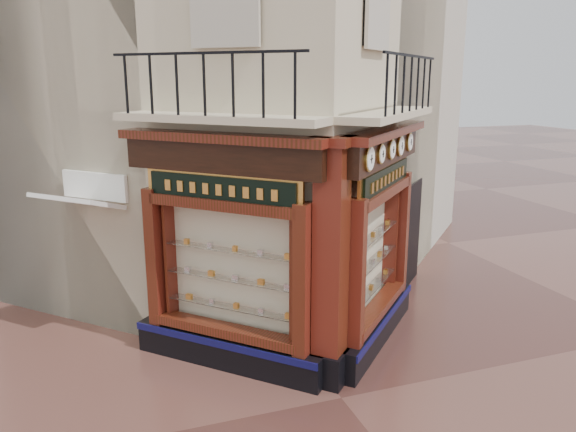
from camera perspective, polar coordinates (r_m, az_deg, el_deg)
name	(u,v)px	position (r m, az deg, el deg)	size (l,w,h in m)	color
ground	(341,398)	(9.14, 5.44, -17.92)	(80.00, 80.00, 0.00)	#482721
main_building	(234,24)	(13.64, -5.46, 18.86)	(8.00, 8.00, 12.00)	beige
neighbour_left	(118,50)	(15.68, -16.91, 15.87)	(8.00, 8.00, 11.00)	beige
neighbour_right	(298,52)	(16.70, 1.00, 16.29)	(8.00, 8.00, 11.00)	beige
shopfront_left	(225,256)	(9.24, -6.38, -4.04)	(2.86, 2.86, 3.98)	black
shopfront_right	(379,240)	(10.21, 9.18, -2.38)	(2.86, 2.86, 3.98)	black
corner_pilaster	(331,268)	(8.71, 4.35, -5.33)	(0.85, 0.85, 3.98)	black
balcony	(309,115)	(9.15, 2.10, 10.18)	(5.94, 2.97, 1.03)	beige
clock_a	(369,159)	(8.57, 8.27, 5.77)	(0.32, 0.32, 0.40)	gold
clock_b	(381,154)	(9.15, 9.43, 6.25)	(0.27, 0.27, 0.33)	gold
clock_c	(392,149)	(9.75, 10.48, 6.67)	(0.28, 0.28, 0.35)	gold
clock_d	(400,146)	(10.31, 11.33, 7.01)	(0.31, 0.31, 0.38)	gold
clock_e	(409,142)	(10.96, 12.23, 7.36)	(0.29, 0.29, 0.36)	gold
awning	(90,339)	(11.51, -19.48, -11.66)	(1.49, 0.90, 0.08)	white
signboard_left	(221,189)	(8.90, -6.83, 2.72)	(2.05, 2.05, 0.55)	gold
signboard_right	(385,178)	(9.94, 9.86, 3.79)	(2.01, 2.01, 0.54)	gold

